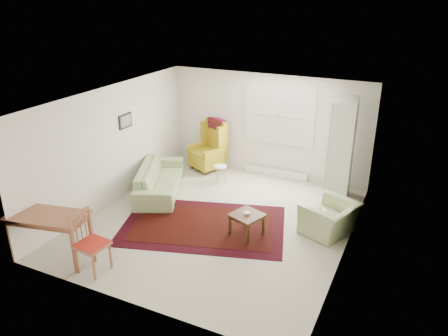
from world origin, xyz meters
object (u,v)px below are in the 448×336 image
at_px(coffee_table, 247,224).
at_px(stool, 220,174).
at_px(armchair, 330,215).
at_px(desk, 51,237).
at_px(desk_chair, 92,243).
at_px(wingback_chair, 207,145).
at_px(cabinet, 342,152).
at_px(sofa, 159,174).

xyz_separation_m(coffee_table, stool, (-1.51, 1.99, -0.01)).
xyz_separation_m(armchair, desk, (-4.11, -2.86, 0.04)).
relative_size(armchair, coffee_table, 1.79).
relative_size(armchair, desk_chair, 0.91).
distance_m(wingback_chair, desk, 4.74).
height_order(stool, desk, desk).
height_order(cabinet, desk_chair, cabinet).
bearing_deg(cabinet, stool, 179.82).
height_order(stool, desk_chair, desk_chair).
relative_size(desk, desk_chair, 1.26).
relative_size(cabinet, desk_chair, 2.16).
xyz_separation_m(sofa, stool, (1.01, 1.09, -0.23)).
distance_m(armchair, stool, 3.16).
bearing_deg(sofa, stool, -66.95).
height_order(armchair, cabinet, cabinet).
height_order(stool, cabinet, cabinet).
xyz_separation_m(armchair, coffee_table, (-1.39, -0.73, -0.15)).
bearing_deg(stool, armchair, -23.57).
relative_size(wingback_chair, desk_chair, 1.23).
distance_m(coffee_table, desk, 3.47).
bearing_deg(stool, coffee_table, -52.82).
bearing_deg(desk, coffee_table, 38.08).
height_order(sofa, desk, sofa).
xyz_separation_m(sofa, wingback_chair, (0.35, 1.66, 0.21)).
bearing_deg(wingback_chair, stool, -17.05).
xyz_separation_m(stool, desk, (-1.22, -4.13, 0.21)).
relative_size(coffee_table, desk, 0.41).
xyz_separation_m(coffee_table, desk_chair, (-1.82, -2.13, 0.31)).
xyz_separation_m(sofa, desk, (-0.21, -3.04, -0.02)).
height_order(wingback_chair, desk_chair, wingback_chair).
bearing_deg(sofa, cabinet, -94.67).
height_order(coffee_table, stool, coffee_table).
bearing_deg(wingback_chair, cabinet, 18.23).
bearing_deg(desk, sofa, 86.06).
bearing_deg(desk, cabinet, 47.77).
distance_m(armchair, wingback_chair, 4.01).
xyz_separation_m(wingback_chair, desk_chair, (0.34, -4.69, -0.12)).
height_order(coffee_table, desk_chair, desk_chair).
height_order(wingback_chair, desk, wingback_chair).
xyz_separation_m(wingback_chair, desk, (-0.56, -4.70, -0.23)).
bearing_deg(cabinet, sofa, -165.67).
bearing_deg(sofa, wingback_chair, -35.96).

